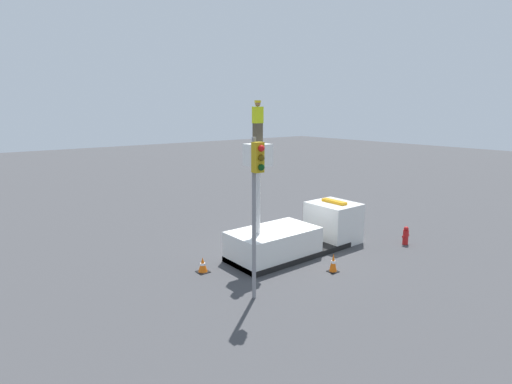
% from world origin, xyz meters
% --- Properties ---
extents(ground_plane, '(120.00, 120.00, 0.00)m').
position_xyz_m(ground_plane, '(0.00, 0.00, 0.00)').
color(ground_plane, '#424244').
extents(bucket_truck, '(7.02, 2.35, 5.21)m').
position_xyz_m(bucket_truck, '(0.53, 0.00, 0.85)').
color(bucket_truck, black).
rests_on(bucket_truck, ground).
extents(worker, '(0.40, 0.26, 1.75)m').
position_xyz_m(worker, '(-1.91, 0.00, 6.09)').
color(worker, brown).
rests_on(worker, bucket_truck).
extents(traffic_light_pole, '(0.34, 0.57, 5.71)m').
position_xyz_m(traffic_light_pole, '(-4.03, -2.60, 4.03)').
color(traffic_light_pole, gray).
rests_on(traffic_light_pole, ground).
extents(fire_hydrant, '(0.51, 0.27, 0.93)m').
position_xyz_m(fire_hydrant, '(5.43, -2.59, 0.45)').
color(fire_hydrant, red).
rests_on(fire_hydrant, ground).
extents(traffic_cone_rear, '(0.48, 0.48, 0.64)m').
position_xyz_m(traffic_cone_rear, '(-4.28, 0.66, 0.30)').
color(traffic_cone_rear, black).
rests_on(traffic_cone_rear, ground).
extents(traffic_cone_curbside, '(0.40, 0.40, 0.79)m').
position_xyz_m(traffic_cone_curbside, '(-0.03, -2.65, 0.38)').
color(traffic_cone_curbside, black).
rests_on(traffic_cone_curbside, ground).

